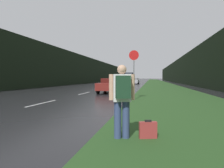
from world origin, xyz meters
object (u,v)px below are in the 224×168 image
object	(u,v)px
hitchhiker_with_backpack	(122,97)
car_passing_near	(111,85)
car_passing_far	(134,81)
suitcase	(148,130)
stop_sign	(134,71)
delivery_truck	(130,77)
car_oncoming	(121,80)

from	to	relation	value
hitchhiker_with_backpack	car_passing_near	bearing A→B (deg)	86.63
hitchhiker_with_backpack	car_passing_far	world-z (taller)	hitchhiker_with_backpack
suitcase	stop_sign	bearing A→B (deg)	81.50
car_passing_near	car_passing_far	world-z (taller)	car_passing_near
suitcase	car_passing_near	xyz separation A→B (m)	(-3.49, 13.27, 0.49)
suitcase	delivery_truck	size ratio (longest dim) A/B	0.06
car_passing_near	car_passing_far	size ratio (longest dim) A/B	0.96
car_passing_far	hitchhiker_with_backpack	bearing A→B (deg)	94.30
car_passing_near	delivery_truck	size ratio (longest dim) A/B	0.54
stop_sign	car_oncoming	world-z (taller)	stop_sign
delivery_truck	hitchhiker_with_backpack	bearing A→B (deg)	-84.17
car_passing_near	car_oncoming	world-z (taller)	car_oncoming
hitchhiker_with_backpack	car_oncoming	xyz separation A→B (m)	(-7.39, 49.72, -0.26)
stop_sign	car_passing_far	size ratio (longest dim) A/B	0.69
suitcase	car_passing_near	bearing A→B (deg)	89.09
stop_sign	car_oncoming	size ratio (longest dim) A/B	0.71
car_oncoming	hitchhiker_with_backpack	bearing A→B (deg)	-81.55
suitcase	delivery_truck	world-z (taller)	delivery_truck
hitchhiker_with_backpack	delivery_truck	xyz separation A→B (m)	(-7.39, 72.42, 0.79)
suitcase	car_passing_near	world-z (taller)	car_passing_near
hitchhiker_with_backpack	car_oncoming	bearing A→B (deg)	82.79
suitcase	car_passing_far	world-z (taller)	car_passing_far
car_oncoming	delivery_truck	bearing A→B (deg)	90.00
car_passing_far	delivery_truck	xyz separation A→B (m)	(-4.47, 33.58, 1.07)
car_passing_far	car_oncoming	xyz separation A→B (m)	(-4.47, 10.88, 0.03)
car_passing_near	suitcase	bearing A→B (deg)	104.75
car_passing_near	car_passing_far	distance (m)	25.44
stop_sign	delivery_truck	distance (m)	64.90
car_oncoming	suitcase	bearing A→B (deg)	-80.88
car_passing_near	car_oncoming	bearing A→B (deg)	-82.99
hitchhiker_with_backpack	car_passing_near	distance (m)	13.72
hitchhiker_with_backpack	car_passing_near	xyz separation A→B (m)	(-2.92, 13.40, -0.27)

